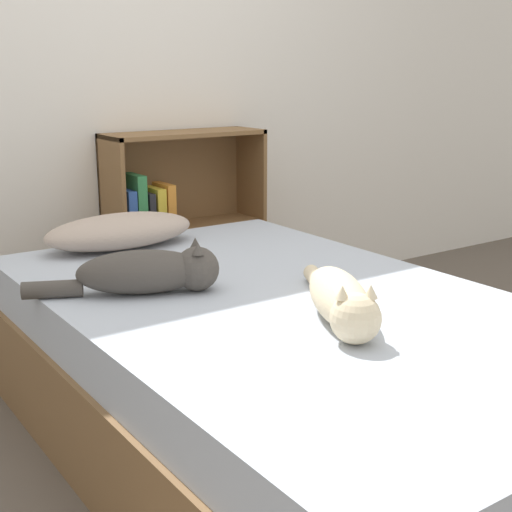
# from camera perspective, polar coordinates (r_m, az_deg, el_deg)

# --- Properties ---
(ground_plane) EXTENTS (8.00, 8.00, 0.00)m
(ground_plane) POSITION_cam_1_polar(r_m,az_deg,el_deg) (2.34, 2.27, -15.35)
(ground_plane) COLOR brown
(wall_back) EXTENTS (8.00, 0.06, 2.50)m
(wall_back) POSITION_cam_1_polar(r_m,az_deg,el_deg) (3.32, -13.58, 15.68)
(wall_back) COLOR white
(wall_back) RESTS_ON ground_plane
(bed) EXTENTS (1.25, 2.09, 0.51)m
(bed) POSITION_cam_1_polar(r_m,az_deg,el_deg) (2.22, 2.33, -9.77)
(bed) COLOR brown
(bed) RESTS_ON ground_plane
(pillow) EXTENTS (0.59, 0.28, 0.13)m
(pillow) POSITION_cam_1_polar(r_m,az_deg,el_deg) (2.78, -10.82, 1.98)
(pillow) COLOR #B29E8E
(pillow) RESTS_ON bed
(cat_light) EXTENTS (0.36, 0.57, 0.15)m
(cat_light) POSITION_cam_1_polar(r_m,az_deg,el_deg) (1.93, 6.81, -3.53)
(cat_light) COLOR beige
(cat_light) RESTS_ON bed
(cat_dark) EXTENTS (0.56, 0.32, 0.16)m
(cat_dark) POSITION_cam_1_polar(r_m,az_deg,el_deg) (2.20, -8.36, -1.25)
(cat_dark) COLOR #47423D
(cat_dark) RESTS_ON bed
(bookshelf) EXTENTS (0.76, 0.26, 0.89)m
(bookshelf) POSITION_cam_1_polar(r_m,az_deg,el_deg) (3.42, -6.43, 2.71)
(bookshelf) COLOR brown
(bookshelf) RESTS_ON ground_plane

